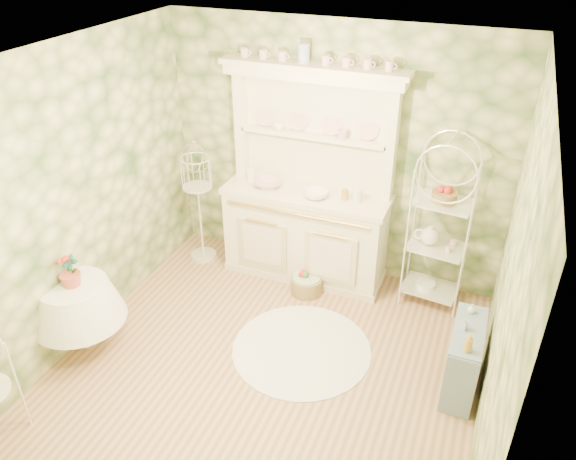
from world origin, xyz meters
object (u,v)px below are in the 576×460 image
at_px(birdcage_stand, 199,206).
at_px(floor_basket, 306,284).
at_px(side_shelf, 463,361).
at_px(round_table, 80,317).
at_px(kitchen_dresser, 306,180).
at_px(bakers_rack, 440,226).

relative_size(birdcage_stand, floor_basket, 4.42).
bearing_deg(side_shelf, round_table, -160.36).
bearing_deg(round_table, floor_basket, 43.99).
relative_size(kitchen_dresser, birdcage_stand, 1.71).
height_order(side_shelf, floor_basket, side_shelf).
height_order(kitchen_dresser, floor_basket, kitchen_dresser).
xyz_separation_m(birdcage_stand, floor_basket, (1.36, -0.21, -0.57)).
bearing_deg(round_table, bakers_rack, 33.79).
height_order(bakers_rack, birdcage_stand, bakers_rack).
bearing_deg(kitchen_dresser, floor_basket, -67.30).
height_order(bakers_rack, round_table, bakers_rack).
distance_m(kitchen_dresser, birdcage_stand, 1.31).
bearing_deg(side_shelf, bakers_rack, 117.66).
xyz_separation_m(kitchen_dresser, birdcage_stand, (-1.22, -0.13, -0.48)).
relative_size(side_shelf, birdcage_stand, 0.49).
bearing_deg(birdcage_stand, round_table, -98.41).
xyz_separation_m(bakers_rack, side_shelf, (0.44, -1.12, -0.60)).
relative_size(kitchen_dresser, side_shelf, 3.49).
bearing_deg(bakers_rack, floor_basket, -157.36).
height_order(bakers_rack, side_shelf, bakers_rack).
relative_size(bakers_rack, side_shelf, 2.70).
bearing_deg(floor_basket, birdcage_stand, 171.36).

